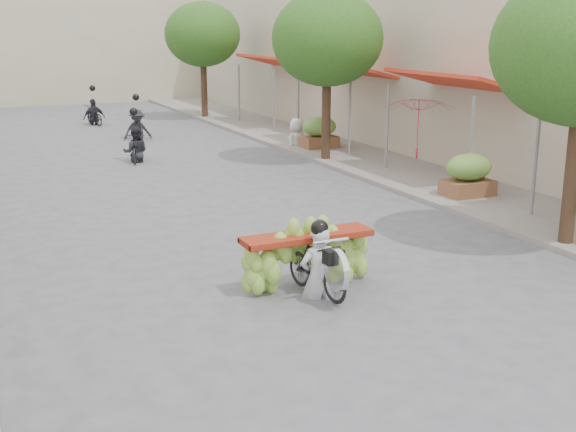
# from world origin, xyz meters

# --- Properties ---
(ground) EXTENTS (120.00, 120.00, 0.00)m
(ground) POSITION_xyz_m (0.00, 0.00, 0.00)
(ground) COLOR #5B5A60
(ground) RESTS_ON ground
(sidewalk_right) EXTENTS (4.00, 60.00, 0.12)m
(sidewalk_right) POSITION_xyz_m (7.00, 15.00, 0.06)
(sidewalk_right) COLOR gray
(sidewalk_right) RESTS_ON ground
(shophouse_row_right) EXTENTS (9.77, 40.00, 6.00)m
(shophouse_row_right) POSITION_xyz_m (11.99, 14.00, 3.00)
(shophouse_row_right) COLOR #B2A994
(shophouse_row_right) RESTS_ON ground
(far_building) EXTENTS (20.00, 6.00, 7.00)m
(far_building) POSITION_xyz_m (0.00, 38.00, 3.50)
(far_building) COLOR #B7AD91
(far_building) RESTS_ON ground
(street_tree_mid) EXTENTS (3.40, 3.40, 5.25)m
(street_tree_mid) POSITION_xyz_m (5.40, 14.00, 3.78)
(street_tree_mid) COLOR #3A2719
(street_tree_mid) RESTS_ON ground
(street_tree_far) EXTENTS (3.40, 3.40, 5.25)m
(street_tree_far) POSITION_xyz_m (5.40, 26.00, 3.78)
(street_tree_far) COLOR #3A2719
(street_tree_far) RESTS_ON ground
(produce_crate_mid) EXTENTS (1.20, 0.88, 1.16)m
(produce_crate_mid) POSITION_xyz_m (6.20, 8.00, 0.71)
(produce_crate_mid) COLOR brown
(produce_crate_mid) RESTS_ON ground
(produce_crate_far) EXTENTS (1.20, 0.88, 1.16)m
(produce_crate_far) POSITION_xyz_m (6.20, 16.00, 0.71)
(produce_crate_far) COLOR brown
(produce_crate_far) RESTS_ON ground
(banana_motorbike) EXTENTS (2.20, 1.79, 2.12)m
(banana_motorbike) POSITION_xyz_m (-0.12, 3.91, 0.71)
(banana_motorbike) COLOR black
(banana_motorbike) RESTS_ON ground
(market_umbrella) EXTENTS (2.02, 2.02, 1.65)m
(market_umbrella) POSITION_xyz_m (5.86, 9.69, 2.42)
(market_umbrella) COLOR #A41531
(market_umbrella) RESTS_ON ground
(pedestrian) EXTENTS (1.05, 0.90, 1.83)m
(pedestrian) POSITION_xyz_m (5.77, 16.90, 1.04)
(pedestrian) COLOR silver
(pedestrian) RESTS_ON ground
(bg_motorbike_a) EXTENTS (0.94, 1.52, 1.95)m
(bg_motorbike_a) POSITION_xyz_m (-0.02, 16.56, 0.78)
(bg_motorbike_a) COLOR black
(bg_motorbike_a) RESTS_ON ground
(bg_motorbike_b) EXTENTS (1.07, 1.61, 1.95)m
(bg_motorbike_b) POSITION_xyz_m (1.14, 21.21, 0.86)
(bg_motorbike_b) COLOR black
(bg_motorbike_b) RESTS_ON ground
(bg_motorbike_c) EXTENTS (1.06, 1.55, 1.95)m
(bg_motorbike_c) POSITION_xyz_m (0.38, 26.02, 0.83)
(bg_motorbike_c) COLOR black
(bg_motorbike_c) RESTS_ON ground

